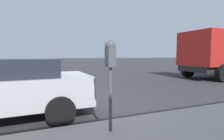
{
  "coord_description": "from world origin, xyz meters",
  "views": [
    {
      "loc": [
        -5.57,
        0.63,
        1.51
      ],
      "look_at": [
        -2.24,
        -0.73,
        1.21
      ],
      "focal_mm": 28.0,
      "sensor_mm": 36.0,
      "label": 1
    }
  ],
  "objects": [
    {
      "name": "ground_plane",
      "position": [
        0.0,
        0.0,
        0.0
      ],
      "size": [
        220.0,
        220.0,
        0.0
      ],
      "primitive_type": "plane",
      "color": "#333335"
    },
    {
      "name": "parking_meter",
      "position": [
        -2.73,
        -0.5,
        1.4
      ],
      "size": [
        0.21,
        0.19,
        1.63
      ],
      "color": "#4C5156",
      "rests_on": "sidewalk"
    }
  ]
}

